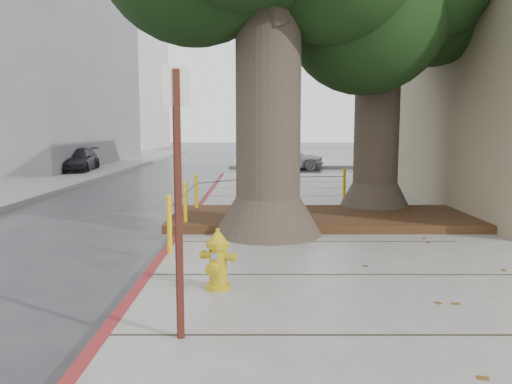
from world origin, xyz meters
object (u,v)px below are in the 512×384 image
(fire_hydrant, at_px, (218,259))
(car_dark, at_px, (75,161))
(signpost, at_px, (178,189))
(car_silver, at_px, (286,157))
(car_red, at_px, (449,158))

(fire_hydrant, bearing_deg, car_dark, 134.32)
(signpost, distance_m, car_dark, 20.71)
(fire_hydrant, xyz_separation_m, car_silver, (2.03, 19.94, 0.13))
(signpost, bearing_deg, fire_hydrant, 56.91)
(signpost, height_order, car_dark, signpost)
(signpost, bearing_deg, car_dark, 88.71)
(fire_hydrant, xyz_separation_m, signpost, (-0.24, -1.46, 1.06))
(car_silver, bearing_deg, fire_hydrant, 178.18)
(fire_hydrant, xyz_separation_m, car_red, (10.72, 20.53, 0.06))
(fire_hydrant, relative_size, car_red, 0.22)
(fire_hydrant, distance_m, signpost, 1.82)
(car_red, bearing_deg, car_dark, 106.34)
(signpost, xyz_separation_m, car_silver, (2.27, 21.40, -0.93))
(signpost, distance_m, car_red, 24.59)
(signpost, height_order, car_silver, signpost)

